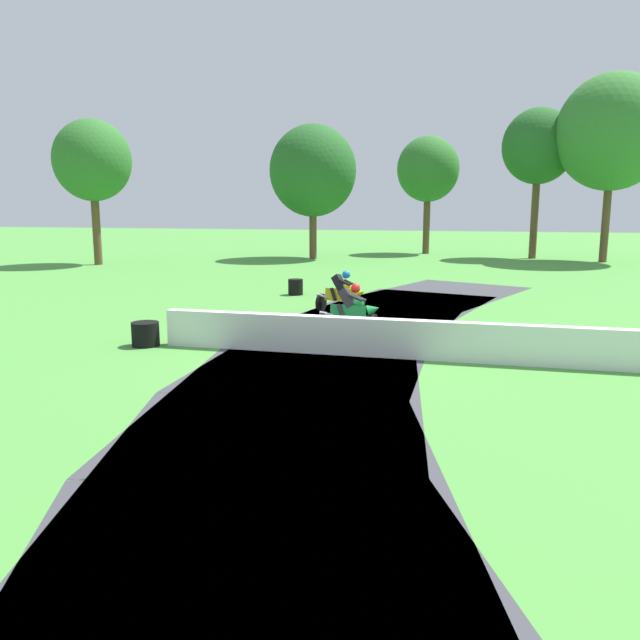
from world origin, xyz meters
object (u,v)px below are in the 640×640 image
Objects in this scene: motorcycle_lead_yellow at (343,293)px; tire_stack_mid_a at (145,334)px; tire_stack_near at (296,287)px; motorcycle_chase_green at (352,310)px.

motorcycle_lead_yellow reaches higher than tire_stack_mid_a.
tire_stack_mid_a is at bearing -126.77° from motorcycle_lead_yellow.
tire_stack_near is at bearing 79.61° from tire_stack_mid_a.
motorcycle_lead_yellow is 2.85× the size of tire_stack_near.
motorcycle_lead_yellow is 4.47m from tire_stack_near.
motorcycle_lead_yellow is at bearing 103.44° from motorcycle_chase_green.
motorcycle_lead_yellow is at bearing 53.23° from tire_stack_mid_a.
motorcycle_chase_green reaches higher than tire_stack_mid_a.
motorcycle_chase_green reaches higher than tire_stack_near.
motorcycle_chase_green is 5.44m from tire_stack_mid_a.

